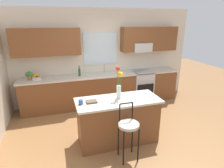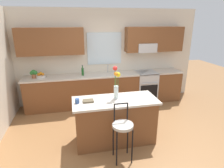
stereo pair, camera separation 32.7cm
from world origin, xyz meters
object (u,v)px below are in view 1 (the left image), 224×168
(bar_stool_near, at_px, (128,127))
(oven_range, at_px, (141,86))
(kitchen_island, at_px, (118,120))
(fruit_bowl_oranges, at_px, (37,77))
(cookbook, at_px, (92,102))
(flower_vase, at_px, (119,83))
(bottle_olive_oil, at_px, (79,72))
(mug_ceramic, at_px, (81,102))
(potted_plant_small, at_px, (29,75))

(bar_stool_near, bearing_deg, oven_range, 60.07)
(kitchen_island, xyz_separation_m, fruit_bowl_oranges, (-1.59, 1.86, 0.51))
(kitchen_island, bearing_deg, cookbook, 178.06)
(oven_range, relative_size, cookbook, 4.60)
(flower_vase, distance_m, bottle_olive_oil, 1.88)
(cookbook, bearing_deg, oven_range, 43.81)
(flower_vase, distance_m, mug_ceramic, 0.81)
(oven_range, distance_m, potted_plant_small, 3.20)
(kitchen_island, xyz_separation_m, flower_vase, (0.03, 0.06, 0.78))
(bar_stool_near, bearing_deg, fruit_bowl_oranges, 123.38)
(fruit_bowl_oranges, distance_m, potted_plant_small, 0.19)
(flower_vase, xyz_separation_m, potted_plant_small, (-1.80, 1.80, -0.19))
(bottle_olive_oil, bearing_deg, fruit_bowl_oranges, 179.81)
(bottle_olive_oil, bearing_deg, potted_plant_small, 179.99)
(kitchen_island, distance_m, fruit_bowl_oranges, 2.50)
(flower_vase, relative_size, fruit_bowl_oranges, 2.69)
(flower_vase, bearing_deg, bar_stool_near, -93.13)
(oven_range, xyz_separation_m, bar_stool_near, (-1.38, -2.39, 0.18))
(flower_vase, distance_m, potted_plant_small, 2.55)
(fruit_bowl_oranges, xyz_separation_m, potted_plant_small, (-0.17, -0.00, 0.08))
(bar_stool_near, bearing_deg, kitchen_island, 90.00)
(mug_ceramic, distance_m, fruit_bowl_oranges, 2.06)
(bar_stool_near, xyz_separation_m, cookbook, (-0.52, 0.58, 0.30))
(oven_range, bearing_deg, cookbook, -136.19)
(bar_stool_near, xyz_separation_m, flower_vase, (0.03, 0.62, 0.61))
(kitchen_island, distance_m, potted_plant_small, 2.63)
(bar_stool_near, relative_size, potted_plant_small, 4.60)
(cookbook, relative_size, potted_plant_small, 0.88)
(mug_ceramic, xyz_separation_m, fruit_bowl_oranges, (-0.87, 1.87, 0.01))
(cookbook, bearing_deg, flower_vase, 4.55)
(oven_range, height_order, potted_plant_small, potted_plant_small)
(cookbook, distance_m, potted_plant_small, 2.23)
(kitchen_island, height_order, potted_plant_small, potted_plant_small)
(bar_stool_near, relative_size, cookbook, 5.21)
(kitchen_island, height_order, fruit_bowl_oranges, fruit_bowl_oranges)
(kitchen_island, relative_size, cookbook, 8.18)
(kitchen_island, relative_size, potted_plant_small, 7.22)
(potted_plant_small, bearing_deg, bottle_olive_oil, -0.01)
(kitchen_island, distance_m, flower_vase, 0.78)
(flower_vase, height_order, potted_plant_small, flower_vase)
(bar_stool_near, height_order, cookbook, bar_stool_near)
(flower_vase, bearing_deg, bottle_olive_oil, 106.27)
(kitchen_island, height_order, bottle_olive_oil, bottle_olive_oil)
(bottle_olive_oil, height_order, potted_plant_small, bottle_olive_oil)
(cookbook, relative_size, fruit_bowl_oranges, 0.83)
(cookbook, bearing_deg, mug_ceramic, -173.07)
(kitchen_island, relative_size, bar_stool_near, 1.57)
(mug_ceramic, bearing_deg, kitchen_island, 0.58)
(bar_stool_near, bearing_deg, mug_ceramic, 142.64)
(oven_range, distance_m, mug_ceramic, 2.84)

